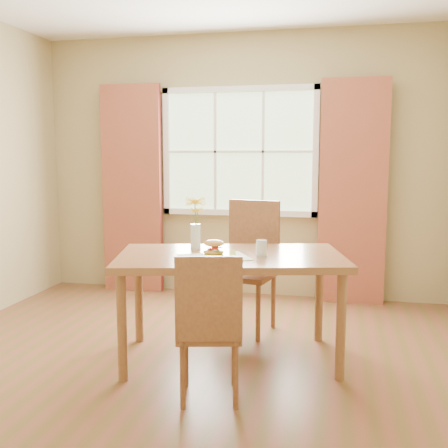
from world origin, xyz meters
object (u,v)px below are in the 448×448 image
dining_table (230,265)px  chair_near (209,322)px  flower_vase (196,218)px  water_glass (261,248)px  croissant_sandwich (214,247)px  chair_far (250,259)px

dining_table → chair_near: chair_near is taller
flower_vase → water_glass: bearing=-17.2°
flower_vase → croissant_sandwich: bearing=-53.8°
chair_near → water_glass: chair_near is taller
chair_near → chair_far: bearing=76.9°
croissant_sandwich → water_glass: 0.34m
dining_table → flower_vase: (-0.29, 0.15, 0.31)m
chair_far → water_glass: 0.79m
chair_far → croissant_sandwich: (-0.11, -0.85, 0.24)m
chair_near → water_glass: 0.78m
chair_far → flower_vase: flower_vase is taller
croissant_sandwich → flower_vase: bearing=120.9°
chair_far → croissant_sandwich: size_ratio=7.08×
dining_table → chair_near: 0.72m
dining_table → water_glass: 0.26m
water_glass → chair_far: bearing=105.7°
croissant_sandwich → flower_vase: size_ratio=0.40×
croissant_sandwich → water_glass: (0.31, 0.12, -0.02)m
croissant_sandwich → water_glass: size_ratio=1.37×
chair_far → croissant_sandwich: 0.89m
dining_table → chair_far: chair_far is taller
flower_vase → chair_near: bearing=-69.7°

